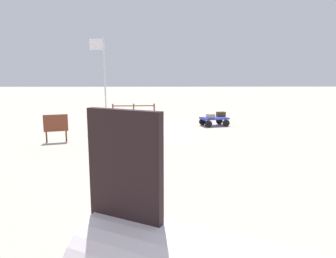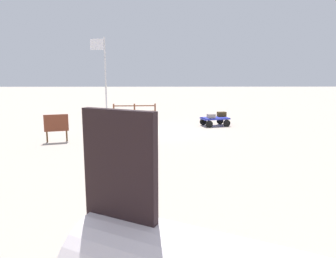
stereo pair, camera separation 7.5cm
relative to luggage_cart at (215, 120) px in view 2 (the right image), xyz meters
The scene contains 9 objects.
ground_plane 3.95m from the luggage_cart, 22.83° to the left, with size 120.00×120.00×0.00m, color #B3A294.
luggage_cart is the anchor object (origin of this frame).
suitcase_navy 0.77m from the luggage_cart, 138.96° to the right, with size 0.62×0.47×0.32m.
suitcase_dark 0.47m from the luggage_cart, 45.24° to the left, with size 0.56×0.44×0.26m.
worker_lead 6.83m from the luggage_cart, 54.48° to the left, with size 0.50×0.50×1.63m.
worker_trailing 7.64m from the luggage_cart, 44.25° to the left, with size 0.44×0.44×1.67m.
flagpole 7.59m from the luggage_cart, ahead, with size 0.92×0.10×5.53m.
signboard 9.94m from the luggage_cart, 28.97° to the left, with size 1.14×0.41×1.38m.
wooden_fence 6.84m from the luggage_cart, 35.36° to the right, with size 3.28×0.36×1.08m.
Camera 2 is at (-0.34, 19.23, 3.45)m, focal length 34.47 mm.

